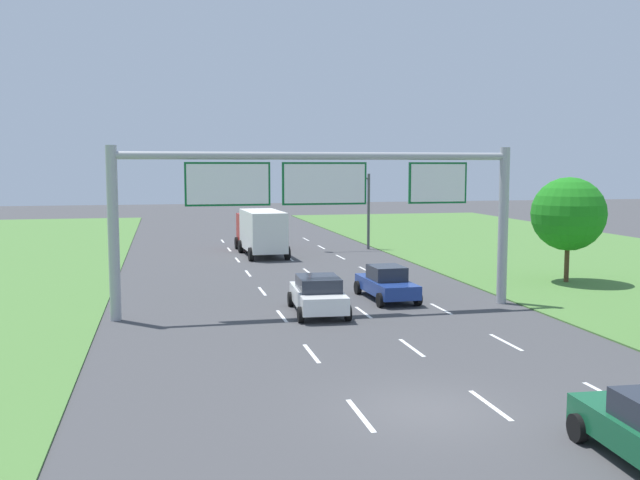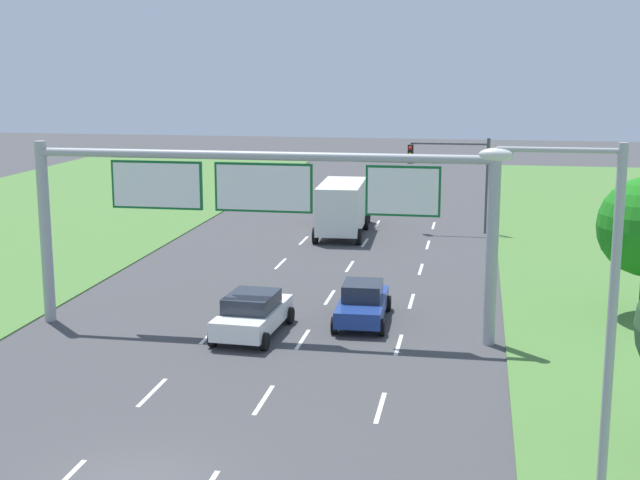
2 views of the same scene
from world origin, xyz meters
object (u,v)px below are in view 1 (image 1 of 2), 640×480
(car_mid_lane, at_px, (318,294))
(traffic_light_mast, at_px, (343,197))
(roadside_tree_mid, at_px, (568,214))
(sign_gantry, at_px, (321,195))
(box_truck, at_px, (261,230))
(car_near_red, at_px, (387,283))

(car_mid_lane, relative_size, traffic_light_mast, 0.82)
(car_mid_lane, distance_m, roadside_tree_mid, 15.57)
(sign_gantry, xyz_separation_m, roadside_tree_mid, (14.32, 4.43, -1.29))
(car_mid_lane, relative_size, box_truck, 0.56)
(roadside_tree_mid, bearing_deg, car_mid_lane, -161.65)
(traffic_light_mast, relative_size, roadside_tree_mid, 1.00)
(car_mid_lane, distance_m, sign_gantry, 4.16)
(car_mid_lane, bearing_deg, traffic_light_mast, 76.27)
(car_mid_lane, relative_size, sign_gantry, 0.27)
(traffic_light_mast, bearing_deg, sign_gantry, -106.71)
(box_truck, distance_m, traffic_light_mast, 6.83)
(car_near_red, relative_size, box_truck, 0.55)
(car_mid_lane, bearing_deg, roadside_tree_mid, 21.56)
(box_truck, xyz_separation_m, sign_gantry, (-0.10, -19.91, 3.26))
(box_truck, bearing_deg, roadside_tree_mid, -49.71)
(car_near_red, height_order, roadside_tree_mid, roadside_tree_mid)
(roadside_tree_mid, bearing_deg, sign_gantry, -162.82)
(box_truck, relative_size, sign_gantry, 0.47)
(car_near_red, distance_m, sign_gantry, 5.84)
(sign_gantry, bearing_deg, car_mid_lane, -118.58)
(box_truck, bearing_deg, sign_gantry, -92.55)
(box_truck, bearing_deg, traffic_light_mast, 10.65)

